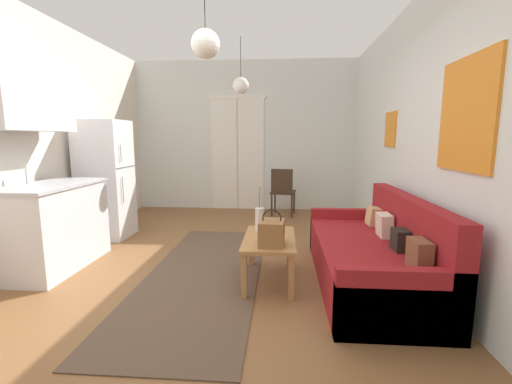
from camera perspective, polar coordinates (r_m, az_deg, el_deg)
ground_plane at (r=3.51m, az=-8.30°, el=-15.32°), size 4.80×7.69×0.10m
wall_back at (r=6.75m, az=-1.93°, el=9.12°), size 4.40×0.13×2.84m
wall_right at (r=3.43m, az=29.17°, el=8.37°), size 0.12×7.29×2.84m
area_rug at (r=3.69m, az=-8.59°, el=-13.20°), size 1.13×3.14×0.01m
couch at (r=3.54m, az=19.34°, el=-10.12°), size 0.90×2.06×0.85m
coffee_table at (r=3.36m, az=2.23°, el=-8.61°), size 0.49×0.87×0.44m
bamboo_vase at (r=3.55m, az=0.59°, el=-4.53°), size 0.09×0.09×0.46m
handbag at (r=3.09m, az=2.63°, el=-6.74°), size 0.24×0.28×0.33m
refrigerator at (r=5.21m, az=-23.74°, el=1.89°), size 0.63×0.59×1.63m
kitchen_counter at (r=4.24m, az=-31.31°, el=-0.51°), size 0.63×1.20×2.10m
accent_chair at (r=6.13m, az=4.46°, el=0.39°), size 0.48×0.46×0.86m
pendant_lamp_near at (r=3.41m, az=-8.40°, el=23.19°), size 0.26×0.26×0.74m
pendant_lamp_far at (r=5.30m, az=-2.54°, el=17.27°), size 0.24×0.24×0.81m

